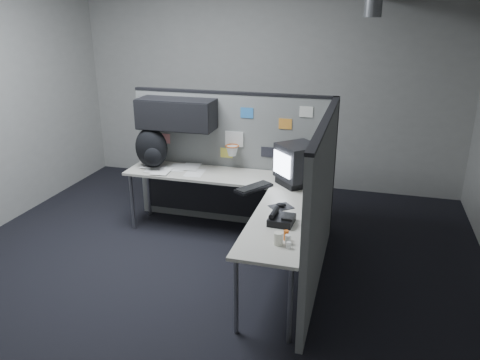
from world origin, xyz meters
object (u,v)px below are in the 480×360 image
(backpack, at_px, (152,149))
(keyboard, at_px, (254,188))
(desk, at_px, (237,195))
(phone, at_px, (281,219))
(monitor, at_px, (298,164))

(backpack, bearing_deg, keyboard, -26.63)
(desk, height_order, backpack, backpack)
(desk, distance_m, phone, 1.06)
(backpack, bearing_deg, phone, -43.14)
(desk, distance_m, keyboard, 0.26)
(desk, bearing_deg, phone, -52.23)
(desk, distance_m, monitor, 0.74)
(desk, xyz_separation_m, phone, (0.64, -0.83, 0.16))
(monitor, distance_m, keyboard, 0.55)
(phone, bearing_deg, keyboard, 133.85)
(keyboard, xyz_separation_m, backpack, (-1.34, 0.37, 0.22))
(desk, relative_size, phone, 9.30)
(keyboard, height_order, backpack, backpack)
(desk, height_order, phone, phone)
(backpack, bearing_deg, desk, -25.05)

